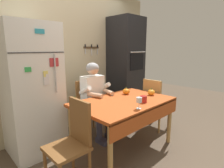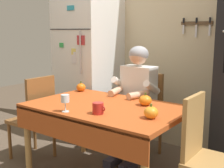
{
  "view_description": "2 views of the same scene",
  "coord_description": "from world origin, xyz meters",
  "px_view_note": "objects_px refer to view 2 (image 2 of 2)",
  "views": [
    {
      "loc": [
        -1.82,
        -1.53,
        1.47
      ],
      "look_at": [
        -0.08,
        0.26,
        0.97
      ],
      "focal_mm": 28.48,
      "sensor_mm": 36.0,
      "label": 1
    },
    {
      "loc": [
        1.57,
        -1.92,
        1.41
      ],
      "look_at": [
        -0.04,
        0.25,
        0.91
      ],
      "focal_mm": 46.82,
      "sensor_mm": 36.0,
      "label": 2
    }
  ],
  "objects_px": {
    "chair_right_side": "(205,151)",
    "coffee_mug": "(98,108)",
    "dining_table": "(104,115)",
    "pumpkin_small": "(151,112)",
    "pumpkin_large": "(145,100)",
    "pumpkin_medium": "(81,87)",
    "chair_left_side": "(36,115)",
    "refrigerator": "(89,69)",
    "chair_behind_person": "(144,110)",
    "wine_glass": "(65,99)",
    "seated_person": "(135,94)"
  },
  "relations": [
    {
      "from": "chair_right_side",
      "to": "coffee_mug",
      "type": "bearing_deg",
      "value": -158.26
    },
    {
      "from": "dining_table",
      "to": "pumpkin_small",
      "type": "distance_m",
      "value": 0.55
    },
    {
      "from": "coffee_mug",
      "to": "pumpkin_large",
      "type": "xyz_separation_m",
      "value": [
        0.17,
        0.46,
        0.0
      ]
    },
    {
      "from": "coffee_mug",
      "to": "pumpkin_small",
      "type": "height_order",
      "value": "pumpkin_small"
    },
    {
      "from": "pumpkin_large",
      "to": "pumpkin_medium",
      "type": "distance_m",
      "value": 0.9
    },
    {
      "from": "chair_left_side",
      "to": "pumpkin_small",
      "type": "relative_size",
      "value": 7.99
    },
    {
      "from": "dining_table",
      "to": "chair_right_side",
      "type": "relative_size",
      "value": 1.51
    },
    {
      "from": "chair_right_side",
      "to": "pumpkin_large",
      "type": "bearing_deg",
      "value": 165.98
    },
    {
      "from": "chair_left_side",
      "to": "dining_table",
      "type": "bearing_deg",
      "value": 3.52
    },
    {
      "from": "refrigerator",
      "to": "pumpkin_large",
      "type": "xyz_separation_m",
      "value": [
        1.24,
        -0.65,
        -0.11
      ]
    },
    {
      "from": "chair_behind_person",
      "to": "wine_glass",
      "type": "bearing_deg",
      "value": -94.25
    },
    {
      "from": "coffee_mug",
      "to": "pumpkin_small",
      "type": "xyz_separation_m",
      "value": [
        0.4,
        0.15,
        0.0
      ]
    },
    {
      "from": "refrigerator",
      "to": "dining_table",
      "type": "distance_m",
      "value": 1.32
    },
    {
      "from": "seated_person",
      "to": "pumpkin_medium",
      "type": "distance_m",
      "value": 0.61
    },
    {
      "from": "coffee_mug",
      "to": "seated_person",
      "type": "bearing_deg",
      "value": 101.59
    },
    {
      "from": "chair_left_side",
      "to": "refrigerator",
      "type": "bearing_deg",
      "value": 93.0
    },
    {
      "from": "pumpkin_medium",
      "to": "pumpkin_large",
      "type": "bearing_deg",
      "value": -7.44
    },
    {
      "from": "coffee_mug",
      "to": "pumpkin_large",
      "type": "relative_size",
      "value": 1.02
    },
    {
      "from": "refrigerator",
      "to": "pumpkin_medium",
      "type": "height_order",
      "value": "refrigerator"
    },
    {
      "from": "seated_person",
      "to": "pumpkin_medium",
      "type": "height_order",
      "value": "seated_person"
    },
    {
      "from": "pumpkin_large",
      "to": "pumpkin_medium",
      "type": "bearing_deg",
      "value": 172.56
    },
    {
      "from": "chair_behind_person",
      "to": "pumpkin_medium",
      "type": "distance_m",
      "value": 0.76
    },
    {
      "from": "seated_person",
      "to": "chair_left_side",
      "type": "xyz_separation_m",
      "value": [
        -0.85,
        -0.66,
        -0.23
      ]
    },
    {
      "from": "chair_left_side",
      "to": "wine_glass",
      "type": "height_order",
      "value": "chair_left_side"
    },
    {
      "from": "chair_behind_person",
      "to": "pumpkin_small",
      "type": "bearing_deg",
      "value": -56.85
    },
    {
      "from": "seated_person",
      "to": "pumpkin_medium",
      "type": "relative_size",
      "value": 11.08
    },
    {
      "from": "coffee_mug",
      "to": "pumpkin_medium",
      "type": "xyz_separation_m",
      "value": [
        -0.72,
        0.58,
        -0.0
      ]
    },
    {
      "from": "chair_behind_person",
      "to": "coffee_mug",
      "type": "height_order",
      "value": "chair_behind_person"
    },
    {
      "from": "refrigerator",
      "to": "seated_person",
      "type": "bearing_deg",
      "value": -17.28
    },
    {
      "from": "chair_left_side",
      "to": "pumpkin_medium",
      "type": "height_order",
      "value": "chair_left_side"
    },
    {
      "from": "seated_person",
      "to": "pumpkin_small",
      "type": "height_order",
      "value": "seated_person"
    },
    {
      "from": "refrigerator",
      "to": "pumpkin_small",
      "type": "bearing_deg",
      "value": -33.41
    },
    {
      "from": "chair_left_side",
      "to": "pumpkin_small",
      "type": "bearing_deg",
      "value": -1.35
    },
    {
      "from": "refrigerator",
      "to": "seated_person",
      "type": "relative_size",
      "value": 1.45
    },
    {
      "from": "chair_right_side",
      "to": "pumpkin_medium",
      "type": "bearing_deg",
      "value": 169.84
    },
    {
      "from": "chair_behind_person",
      "to": "chair_right_side",
      "type": "distance_m",
      "value": 1.19
    },
    {
      "from": "chair_behind_person",
      "to": "pumpkin_large",
      "type": "xyz_separation_m",
      "value": [
        0.34,
        -0.56,
        0.28
      ]
    },
    {
      "from": "chair_right_side",
      "to": "chair_left_side",
      "type": "bearing_deg",
      "value": -175.79
    },
    {
      "from": "seated_person",
      "to": "coffee_mug",
      "type": "relative_size",
      "value": 10.47
    },
    {
      "from": "chair_behind_person",
      "to": "chair_right_side",
      "type": "xyz_separation_m",
      "value": [
        0.95,
        -0.72,
        0.0
      ]
    },
    {
      "from": "dining_table",
      "to": "wine_glass",
      "type": "distance_m",
      "value": 0.42
    },
    {
      "from": "coffee_mug",
      "to": "pumpkin_medium",
      "type": "bearing_deg",
      "value": 141.12
    },
    {
      "from": "pumpkin_large",
      "to": "chair_left_side",
      "type": "bearing_deg",
      "value": -166.5
    },
    {
      "from": "refrigerator",
      "to": "chair_right_side",
      "type": "bearing_deg",
      "value": -23.54
    },
    {
      "from": "dining_table",
      "to": "pumpkin_large",
      "type": "xyz_separation_m",
      "value": [
        0.29,
        0.23,
        0.13
      ]
    },
    {
      "from": "chair_right_side",
      "to": "pumpkin_medium",
      "type": "relative_size",
      "value": 8.27
    },
    {
      "from": "seated_person",
      "to": "chair_right_side",
      "type": "distance_m",
      "value": 1.11
    },
    {
      "from": "chair_behind_person",
      "to": "seated_person",
      "type": "distance_m",
      "value": 0.29
    },
    {
      "from": "wine_glass",
      "to": "pumpkin_medium",
      "type": "xyz_separation_m",
      "value": [
        -0.46,
        0.7,
        -0.06
      ]
    },
    {
      "from": "chair_left_side",
      "to": "pumpkin_large",
      "type": "distance_m",
      "value": 1.25
    }
  ]
}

